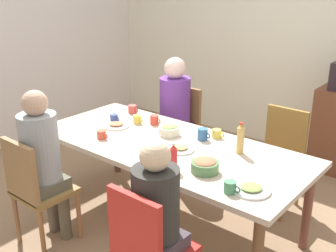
% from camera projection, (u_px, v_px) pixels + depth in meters
% --- Properties ---
extents(ground_plane, '(6.20, 6.20, 0.00)m').
position_uv_depth(ground_plane, '(168.00, 221.00, 3.56)').
color(ground_plane, '#917355').
extents(wall_back, '(5.40, 0.12, 2.60)m').
position_uv_depth(wall_back, '(293.00, 39.00, 4.73)').
color(wall_back, silver).
rests_on(wall_back, ground_plane).
extents(dining_table, '(2.27, 1.00, 0.73)m').
position_uv_depth(dining_table, '(168.00, 151.00, 3.33)').
color(dining_table, '#C5B39D').
rests_on(dining_table, ground_plane).
extents(chair_0, '(0.40, 0.40, 0.90)m').
position_uv_depth(chair_0, '(147.00, 247.00, 2.41)').
color(chair_0, '#B32621').
rests_on(chair_0, ground_plane).
extents(person_0, '(0.30, 0.30, 1.16)m').
position_uv_depth(person_0, '(157.00, 215.00, 2.41)').
color(person_0, '#474343').
rests_on(person_0, ground_plane).
extents(chair_1, '(0.40, 0.40, 0.90)m').
position_uv_depth(chair_1, '(179.00, 125.00, 4.36)').
color(chair_1, olive).
rests_on(chair_1, ground_plane).
extents(person_1, '(0.31, 0.31, 1.24)m').
position_uv_depth(person_1, '(174.00, 105.00, 4.21)').
color(person_1, '#3F3C38').
rests_on(person_1, ground_plane).
extents(chair_2, '(0.40, 0.40, 0.90)m').
position_uv_depth(chair_2, '(280.00, 152.00, 3.68)').
color(chair_2, '#8F583B').
rests_on(chair_2, ground_plane).
extents(chair_3, '(0.40, 0.40, 0.90)m').
position_uv_depth(chair_3, '(35.00, 187.00, 3.09)').
color(chair_3, olive).
rests_on(chair_3, ground_plane).
extents(person_3, '(0.30, 0.30, 1.24)m').
position_uv_depth(person_3, '(42.00, 156.00, 3.07)').
color(person_3, brown).
rests_on(person_3, ground_plane).
extents(plate_0, '(0.25, 0.25, 0.04)m').
position_uv_depth(plate_0, '(251.00, 189.00, 2.58)').
color(plate_0, white).
rests_on(plate_0, dining_table).
extents(plate_1, '(0.21, 0.21, 0.04)m').
position_uv_depth(plate_1, '(181.00, 149.00, 3.17)').
color(plate_1, white).
rests_on(plate_1, dining_table).
extents(plate_2, '(0.23, 0.23, 0.04)m').
position_uv_depth(plate_2, '(116.00, 125.00, 3.67)').
color(plate_2, silver).
rests_on(plate_2, dining_table).
extents(bowl_0, '(0.18, 0.18, 0.09)m').
position_uv_depth(bowl_0, '(169.00, 130.00, 3.47)').
color(bowl_0, beige).
rests_on(bowl_0, dining_table).
extents(bowl_1, '(0.19, 0.19, 0.09)m').
position_uv_depth(bowl_1, '(205.00, 166.00, 2.82)').
color(bowl_1, '#4D7748').
rests_on(bowl_1, dining_table).
extents(cup_0, '(0.11, 0.07, 0.07)m').
position_uv_depth(cup_0, '(114.00, 118.00, 3.78)').
color(cup_0, '#3A4F97').
rests_on(cup_0, dining_table).
extents(cup_1, '(0.11, 0.08, 0.08)m').
position_uv_depth(cup_1, '(230.00, 187.00, 2.55)').
color(cup_1, '#47865E').
rests_on(cup_1, dining_table).
extents(cup_2, '(0.11, 0.07, 0.07)m').
position_uv_depth(cup_2, '(102.00, 135.00, 3.39)').
color(cup_2, '#D5533A').
rests_on(cup_2, dining_table).
extents(cup_3, '(0.11, 0.07, 0.09)m').
position_uv_depth(cup_3, '(155.00, 120.00, 3.71)').
color(cup_3, '#CE4333').
rests_on(cup_3, dining_table).
extents(cup_4, '(0.11, 0.07, 0.08)m').
position_uv_depth(cup_4, '(137.00, 119.00, 3.74)').
color(cup_4, '#E2CE49').
rests_on(cup_4, dining_table).
extents(cup_5, '(0.12, 0.08, 0.08)m').
position_uv_depth(cup_5, '(133.00, 109.00, 4.01)').
color(cup_5, '#C64D45').
rests_on(cup_5, dining_table).
extents(cup_6, '(0.11, 0.08, 0.07)m').
position_uv_depth(cup_6, '(217.00, 134.00, 3.41)').
color(cup_6, '#E9CE50').
rests_on(cup_6, dining_table).
extents(cup_7, '(0.12, 0.08, 0.10)m').
position_uv_depth(cup_7, '(203.00, 134.00, 3.36)').
color(cup_7, '#326194').
rests_on(cup_7, dining_table).
extents(bottle_0, '(0.05, 0.05, 0.20)m').
position_uv_depth(bottle_0, '(173.00, 157.00, 2.84)').
color(bottle_0, red).
rests_on(bottle_0, dining_table).
extents(bottle_1, '(0.06, 0.06, 0.25)m').
position_uv_depth(bottle_1, '(240.00, 139.00, 3.09)').
color(bottle_1, tan).
rests_on(bottle_1, dining_table).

